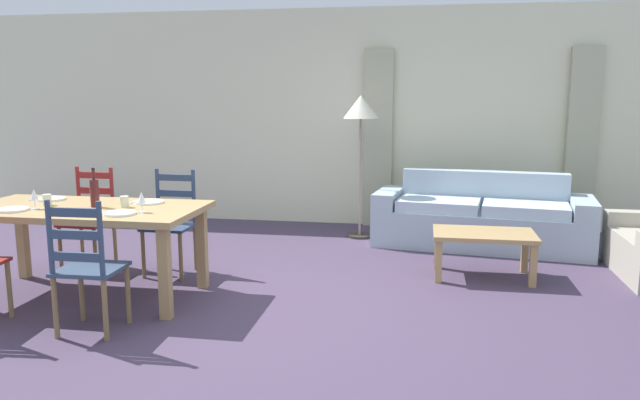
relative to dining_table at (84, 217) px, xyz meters
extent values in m
cube|color=#45374F|center=(1.45, 0.01, -0.67)|extent=(9.60, 9.60, 0.02)
cube|color=beige|center=(1.45, 3.31, 0.69)|extent=(9.60, 0.16, 2.70)
cube|color=#AEB08D|center=(2.13, 3.17, 0.44)|extent=(0.35, 0.08, 2.20)
cube|color=#AEB08D|center=(4.53, 3.17, 0.44)|extent=(0.35, 0.08, 2.20)
cube|color=tan|center=(0.00, 0.00, 0.06)|extent=(1.90, 0.96, 0.05)
cube|color=tan|center=(0.85, -0.38, -0.31)|extent=(0.08, 0.08, 0.70)
cube|color=tan|center=(-0.85, 0.38, -0.31)|extent=(0.08, 0.08, 0.70)
cube|color=tan|center=(0.85, 0.38, -0.31)|extent=(0.08, 0.08, 0.70)
cylinder|color=olive|center=(-0.31, -0.55, -0.45)|extent=(0.04, 0.04, 0.43)
cube|color=#30425B|center=(0.44, -0.68, -0.22)|extent=(0.43, 0.41, 0.03)
cylinder|color=olive|center=(0.26, -0.52, -0.45)|extent=(0.04, 0.04, 0.43)
cylinder|color=olive|center=(0.62, -0.51, -0.45)|extent=(0.04, 0.04, 0.43)
cylinder|color=olive|center=(0.27, -0.86, -0.45)|extent=(0.04, 0.04, 0.43)
cylinder|color=olive|center=(0.63, -0.85, -0.45)|extent=(0.04, 0.04, 0.43)
cylinder|color=#30425B|center=(0.27, -0.86, 0.05)|extent=(0.04, 0.04, 0.50)
cylinder|color=#30425B|center=(0.63, -0.85, 0.05)|extent=(0.04, 0.04, 0.50)
cube|color=#30425B|center=(0.45, -0.85, -0.08)|extent=(0.38, 0.04, 0.06)
cube|color=#30425B|center=(0.45, -0.85, 0.07)|extent=(0.38, 0.04, 0.06)
cube|color=#30425B|center=(0.45, -0.85, 0.22)|extent=(0.38, 0.04, 0.06)
cube|color=maroon|center=(-0.42, 0.73, -0.22)|extent=(0.44, 0.42, 0.03)
cylinder|color=olive|center=(-0.25, 0.56, -0.45)|extent=(0.04, 0.04, 0.43)
cylinder|color=olive|center=(-0.61, 0.57, -0.45)|extent=(0.04, 0.04, 0.43)
cylinder|color=olive|center=(-0.24, 0.90, -0.45)|extent=(0.04, 0.04, 0.43)
cylinder|color=olive|center=(-0.60, 0.91, -0.45)|extent=(0.04, 0.04, 0.43)
cylinder|color=maroon|center=(-0.24, 0.90, 0.05)|extent=(0.04, 0.04, 0.50)
cylinder|color=maroon|center=(-0.60, 0.91, 0.05)|extent=(0.04, 0.04, 0.50)
cube|color=maroon|center=(-0.42, 0.90, -0.08)|extent=(0.38, 0.04, 0.06)
cube|color=maroon|center=(-0.42, 0.90, 0.07)|extent=(0.38, 0.04, 0.06)
cube|color=maroon|center=(-0.42, 0.90, 0.22)|extent=(0.38, 0.04, 0.06)
cube|color=#2E3E59|center=(0.41, 0.71, -0.22)|extent=(0.43, 0.41, 0.03)
cylinder|color=olive|center=(0.59, 0.53, -0.45)|extent=(0.04, 0.04, 0.43)
cylinder|color=olive|center=(0.23, 0.54, -0.45)|extent=(0.04, 0.04, 0.43)
cylinder|color=olive|center=(0.60, 0.87, -0.45)|extent=(0.04, 0.04, 0.43)
cylinder|color=olive|center=(0.24, 0.88, -0.45)|extent=(0.04, 0.04, 0.43)
cylinder|color=#2E3E59|center=(0.60, 0.87, 0.05)|extent=(0.04, 0.04, 0.50)
cylinder|color=#2E3E59|center=(0.24, 0.88, 0.05)|extent=(0.04, 0.04, 0.50)
cube|color=#2E3E59|center=(0.42, 0.88, -0.08)|extent=(0.38, 0.03, 0.06)
cube|color=#2E3E59|center=(0.42, 0.88, 0.07)|extent=(0.38, 0.03, 0.06)
cube|color=#2E3E59|center=(0.42, 0.88, 0.22)|extent=(0.38, 0.03, 0.06)
cylinder|color=white|center=(-0.45, -0.25, 0.10)|extent=(0.24, 0.24, 0.02)
cylinder|color=white|center=(0.45, -0.25, 0.10)|extent=(0.24, 0.24, 0.02)
cube|color=silver|center=(0.30, -0.25, 0.09)|extent=(0.02, 0.17, 0.01)
cylinder|color=white|center=(-0.45, 0.25, 0.10)|extent=(0.24, 0.24, 0.02)
cube|color=silver|center=(-0.60, 0.25, 0.09)|extent=(0.03, 0.17, 0.01)
cylinder|color=white|center=(0.45, 0.25, 0.10)|extent=(0.24, 0.24, 0.02)
cube|color=silver|center=(0.30, 0.25, 0.09)|extent=(0.03, 0.17, 0.01)
cylinder|color=#471919|center=(0.10, 0.01, 0.20)|extent=(0.07, 0.07, 0.22)
cylinder|color=#471919|center=(0.10, 0.01, 0.35)|extent=(0.02, 0.02, 0.08)
cylinder|color=black|center=(0.10, 0.01, 0.39)|extent=(0.03, 0.03, 0.02)
cylinder|color=white|center=(-0.32, -0.15, 0.09)|extent=(0.06, 0.06, 0.01)
cylinder|color=white|center=(-0.32, -0.15, 0.13)|extent=(0.01, 0.01, 0.07)
cone|color=white|center=(-0.32, -0.15, 0.21)|extent=(0.06, 0.06, 0.08)
cylinder|color=white|center=(0.58, -0.14, 0.09)|extent=(0.06, 0.06, 0.01)
cylinder|color=white|center=(0.58, -0.14, 0.13)|extent=(0.01, 0.01, 0.07)
cone|color=white|center=(0.58, -0.14, 0.21)|extent=(0.06, 0.06, 0.08)
cylinder|color=beige|center=(0.34, 0.04, 0.13)|extent=(0.07, 0.07, 0.09)
cylinder|color=beige|center=(-0.33, 0.01, 0.13)|extent=(0.07, 0.07, 0.09)
cube|color=#9EB1BF|center=(3.33, 2.25, -0.46)|extent=(1.89, 1.04, 0.40)
cube|color=#9EB1BF|center=(3.37, 2.54, -0.26)|extent=(1.81, 0.45, 0.80)
cube|color=#9EB1BF|center=(4.34, 2.10, -0.37)|extent=(0.35, 0.83, 0.58)
cube|color=#9EB1BF|center=(2.32, 2.39, -0.37)|extent=(0.35, 0.83, 0.58)
cube|color=silver|center=(3.77, 2.13, -0.20)|extent=(0.94, 0.75, 0.12)
cube|color=silver|center=(2.88, 2.26, -0.20)|extent=(0.94, 0.75, 0.12)
cube|color=tan|center=(3.25, 1.10, -0.26)|extent=(0.90, 0.56, 0.04)
cube|color=tan|center=(2.85, 0.87, -0.47)|extent=(0.06, 0.06, 0.38)
cube|color=tan|center=(3.65, 0.87, -0.47)|extent=(0.06, 0.06, 0.38)
cube|color=tan|center=(2.85, 1.33, -0.47)|extent=(0.06, 0.06, 0.38)
cube|color=tan|center=(3.65, 1.33, -0.47)|extent=(0.06, 0.06, 0.38)
cylinder|color=#332D28|center=(1.98, 2.50, -0.65)|extent=(0.28, 0.28, 0.03)
cylinder|color=gray|center=(1.98, 2.50, 0.04)|extent=(0.03, 0.03, 1.35)
cone|color=beige|center=(1.98, 2.50, 0.85)|extent=(0.40, 0.40, 0.26)
camera|label=1|loc=(2.70, -4.42, 0.98)|focal=34.12mm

